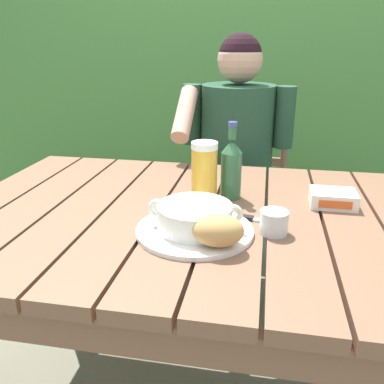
% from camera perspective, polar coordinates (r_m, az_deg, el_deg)
% --- Properties ---
extents(dining_table, '(1.35, 0.94, 0.75)m').
position_cam_1_polar(dining_table, '(1.19, -0.96, -6.65)').
color(dining_table, brown).
rests_on(dining_table, ground_plane).
extents(hedge_backdrop, '(3.60, 0.86, 1.67)m').
position_cam_1_polar(hedge_backdrop, '(2.95, 6.04, 13.76)').
color(hedge_backdrop, '#467D3C').
rests_on(hedge_backdrop, ground_plane).
extents(chair_near_diner, '(0.49, 0.44, 0.94)m').
position_cam_1_polar(chair_near_diner, '(2.08, 6.32, -0.43)').
color(chair_near_diner, brown).
rests_on(chair_near_diner, ground_plane).
extents(person_eating, '(0.48, 0.47, 1.24)m').
position_cam_1_polar(person_eating, '(1.82, 6.04, 5.08)').
color(person_eating, '#224530').
rests_on(person_eating, ground_plane).
extents(serving_plate, '(0.30, 0.30, 0.01)m').
position_cam_1_polar(serving_plate, '(1.03, 0.38, -5.38)').
color(serving_plate, white).
rests_on(serving_plate, dining_table).
extents(soup_bowl, '(0.24, 0.19, 0.07)m').
position_cam_1_polar(soup_bowl, '(1.01, 0.39, -3.41)').
color(soup_bowl, white).
rests_on(soup_bowl, serving_plate).
extents(bread_roll, '(0.13, 0.10, 0.08)m').
position_cam_1_polar(bread_roll, '(0.93, 3.64, -5.37)').
color(bread_roll, tan).
rests_on(bread_roll, serving_plate).
extents(beer_glass, '(0.08, 0.08, 0.18)m').
position_cam_1_polar(beer_glass, '(1.19, 1.74, 2.76)').
color(beer_glass, gold).
rests_on(beer_glass, dining_table).
extents(beer_bottle, '(0.06, 0.06, 0.23)m').
position_cam_1_polar(beer_bottle, '(1.23, 5.53, 3.44)').
color(beer_bottle, '#2C5C39').
rests_on(beer_bottle, dining_table).
extents(water_glass_small, '(0.07, 0.07, 0.06)m').
position_cam_1_polar(water_glass_small, '(1.03, 11.43, -4.18)').
color(water_glass_small, silver).
rests_on(water_glass_small, dining_table).
extents(butter_tub, '(0.13, 0.10, 0.04)m').
position_cam_1_polar(butter_tub, '(1.25, 19.20, -0.87)').
color(butter_tub, white).
rests_on(butter_tub, dining_table).
extents(table_knife, '(0.16, 0.05, 0.01)m').
position_cam_1_polar(table_knife, '(1.11, 8.45, -3.74)').
color(table_knife, silver).
rests_on(table_knife, dining_table).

